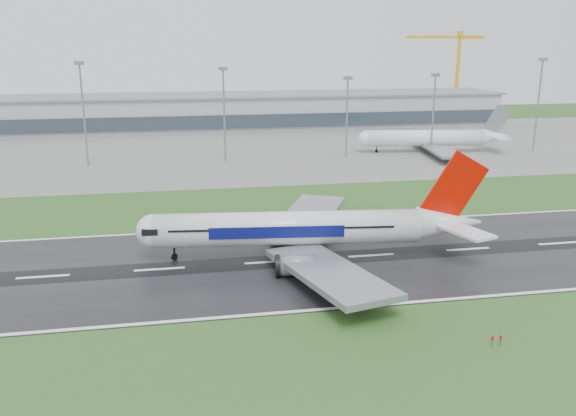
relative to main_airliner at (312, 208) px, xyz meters
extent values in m
plane|color=#264E1C|center=(11.47, -1.63, -9.76)|extent=(520.00, 520.00, 0.00)
cube|color=black|center=(11.47, -1.63, -9.71)|extent=(400.00, 45.00, 0.10)
cube|color=slate|center=(11.47, 123.37, -9.72)|extent=(400.00, 130.00, 0.08)
cube|color=#90939B|center=(11.47, 183.37, -2.26)|extent=(240.00, 36.00, 15.00)
cylinder|color=gray|center=(-53.83, 98.37, 6.58)|extent=(0.64, 0.64, 32.67)
cylinder|color=gray|center=(-8.36, 98.37, 5.53)|extent=(0.64, 0.64, 30.58)
cylinder|color=gray|center=(34.59, 98.37, 3.80)|extent=(0.64, 0.64, 27.12)
cylinder|color=gray|center=(66.80, 98.37, 4.17)|extent=(0.64, 0.64, 27.86)
cylinder|color=gray|center=(108.01, 98.37, 6.70)|extent=(0.64, 0.64, 32.92)
camera|label=1|loc=(-24.01, -105.67, 30.03)|focal=37.41mm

